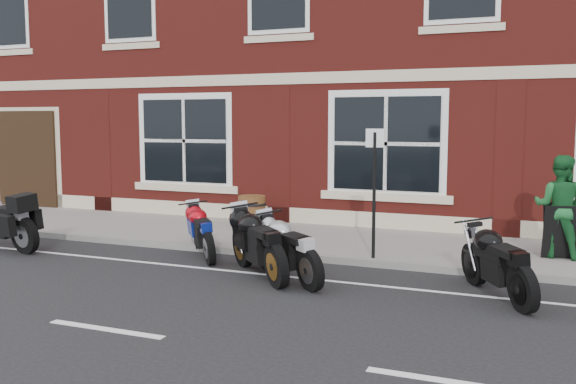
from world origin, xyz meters
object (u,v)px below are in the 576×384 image
Objects in this scene: a_board_sign at (560,231)px; moto_sport_red at (203,230)px; pedestrian_right at (559,206)px; parking_sign at (374,184)px; moto_sport_black at (259,241)px; moto_sport_silver at (288,246)px; moto_naked_black at (498,259)px; barrel_planter at (252,212)px.

moto_sport_red is at bearing -175.72° from a_board_sign.
pedestrian_right is 0.80× the size of parking_sign.
pedestrian_right is 1.89× the size of a_board_sign.
moto_sport_red is 0.93× the size of moto_sport_black.
moto_sport_silver is 0.75× the size of parking_sign.
moto_naked_black is 6.38m from barrel_planter.
moto_naked_black is 1.05× the size of pedestrian_right.
moto_sport_silver is (2.07, -0.99, 0.03)m from moto_sport_red.
parking_sign is at bearing 117.78° from moto_naked_black.
pedestrian_right is (4.39, 2.73, 0.43)m from moto_sport_black.
moto_sport_silver is 0.94× the size of pedestrian_right.
moto_sport_red is 6.24m from a_board_sign.
pedestrian_right is at bearing -13.56° from moto_sport_black.
moto_naked_black is at bearing -33.17° from parking_sign.
moto_naked_black is at bearing -46.19° from moto_sport_silver.
barrel_planter is 4.00m from parking_sign.
moto_naked_black is 1.98× the size of a_board_sign.
parking_sign reaches higher than a_board_sign.
moto_sport_black is 3.96m from barrel_planter.
parking_sign reaches higher than moto_sport_black.
pedestrian_right reaches higher than moto_sport_red.
parking_sign is (3.30, -2.06, 0.93)m from barrel_planter.
pedestrian_right reaches higher than moto_sport_black.
moto_sport_black is 0.52m from moto_sport_silver.
pedestrian_right is 2.52× the size of barrel_planter.
moto_sport_red is at bearing 104.18° from moto_sport_silver.
moto_sport_black is 2.23m from parking_sign.
pedestrian_right reaches higher than a_board_sign.
moto_sport_red is 0.93× the size of moto_sport_silver.
moto_sport_red is at bearing -84.05° from barrel_planter.
moto_sport_black is at bearing -71.02° from moto_sport_red.
a_board_sign is (5.98, 1.78, 0.09)m from moto_sport_red.
parking_sign is at bearing 34.29° from pedestrian_right.
moto_sport_red is 3.20m from parking_sign.
pedestrian_right is at bearing 21.62° from parking_sign.
parking_sign is (0.96, 1.51, 0.87)m from moto_sport_silver.
a_board_sign is (0.82, 2.54, 0.05)m from moto_naked_black.
moto_sport_black is at bearing -160.78° from a_board_sign.
parking_sign is at bearing -31.95° from barrel_planter.
a_board_sign is at bearing 41.03° from moto_naked_black.
moto_sport_black is at bearing -62.54° from barrel_planter.
a_board_sign is at bearing -7.33° from barrel_planter.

